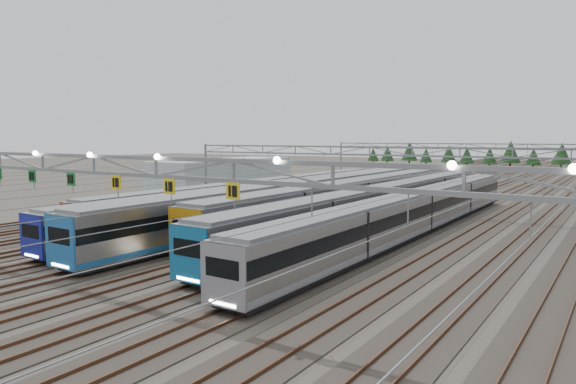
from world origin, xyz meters
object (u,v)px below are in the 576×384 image
Objects in this scene: train_a at (263,193)px; train_b at (290,195)px; train_c at (310,197)px; gantry_far at (466,151)px; gantry_near at (92,168)px; gantry_mid at (370,158)px; train_e at (388,203)px; west_shed at (224,173)px; train_d at (355,198)px; train_f at (417,212)px.

train_a is 4.53m from train_b.
train_c is 55.88m from gantry_far.
gantry_far is at bearing 89.97° from gantry_near.
train_b is 5.28m from train_c.
gantry_near reaches higher than gantry_mid.
gantry_near is at bearing -90.07° from gantry_mid.
train_b is 1.12× the size of train_e.
train_a is 1.82× the size of west_shed.
train_d is (9.00, -0.47, 0.24)m from train_b.
train_e is 1.03× the size of gantry_far.
train_c is 1.08× the size of gantry_mid.
gantry_mid is (-2.25, 8.39, 4.07)m from train_d.
train_f is (22.50, -6.47, 0.15)m from train_a.
train_f is at bearing -79.17° from gantry_far.
gantry_far is (11.25, 52.37, 4.39)m from train_a.
gantry_mid reaches higher than train_c.
gantry_far is at bearing 41.69° from west_shed.
train_a is at bearing 173.02° from train_b.
train_d is 0.93× the size of gantry_mid.
train_c is at bearing 166.86° from train_f.
train_b is at bearing -130.44° from gantry_mid.
train_a is at bearing -102.12° from gantry_far.
west_shed reaches higher than train_e.
train_e reaches higher than train_a.
train_b is 11.26m from gantry_mid.
train_c is 11.66m from gantry_mid.
train_e is 1.03× the size of gantry_near.
train_f is at bearing -16.03° from train_a.
train_a is 0.89× the size of train_c.
train_a is 9.59m from train_c.
train_d is 4.76m from train_e.
gantry_mid is at bearing -90.00° from gantry_far.
train_a is at bearing 159.79° from train_c.
train_d is 32.17m from gantry_near.
gantry_far is (0.00, 45.00, 0.00)m from gantry_mid.
train_e is at bearing 4.80° from train_c.
train_d is at bearing -29.55° from west_shed.
train_e is (4.50, -1.54, -0.11)m from train_d.
train_b is at bearing 161.81° from train_f.
train_f is at bearing -13.14° from train_c.
gantry_near is 64.30m from west_shed.
train_a is at bearing 171.91° from train_e.
train_f is at bearing -18.19° from train_b.
west_shed is at bearing 144.57° from train_c.
gantry_mid reaches higher than train_e.
gantry_near is (11.20, -32.75, 5.09)m from train_a.
train_f is at bearing -50.88° from gantry_mid.
train_d is 10.52m from train_f.
train_a is 0.97× the size of gantry_far.
gantry_near is at bearing -90.03° from gantry_far.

